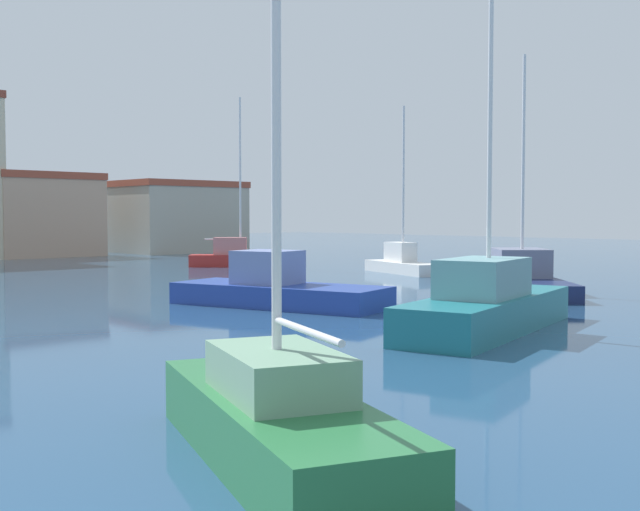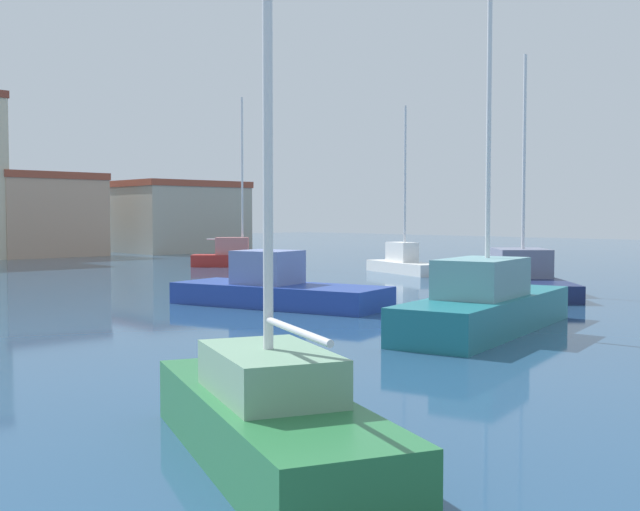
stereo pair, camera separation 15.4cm
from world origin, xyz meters
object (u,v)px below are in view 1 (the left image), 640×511
at_px(sailboat_teal_distant_north, 487,304).
at_px(motorboat_blue_inner_mooring, 277,289).
at_px(sailboat_red_mid_harbor, 238,256).
at_px(sailboat_green_center_channel, 277,415).
at_px(sailboat_navy_far_left, 521,277).
at_px(sailboat_white_far_right, 402,262).

bearing_deg(sailboat_teal_distant_north, motorboat_blue_inner_mooring, 91.20).
xyz_separation_m(sailboat_teal_distant_north, sailboat_red_mid_harbor, (11.13, 25.06, -0.10)).
bearing_deg(motorboat_blue_inner_mooring, sailboat_green_center_channel, -130.00).
height_order(sailboat_red_mid_harbor, motorboat_blue_inner_mooring, sailboat_red_mid_harbor).
height_order(sailboat_teal_distant_north, motorboat_blue_inner_mooring, sailboat_teal_distant_north).
height_order(sailboat_teal_distant_north, sailboat_red_mid_harbor, sailboat_teal_distant_north).
relative_size(sailboat_navy_far_left, sailboat_red_mid_harbor, 0.92).
relative_size(sailboat_white_far_right, motorboat_blue_inner_mooring, 1.11).
bearing_deg(sailboat_white_far_right, sailboat_green_center_channel, -141.67).
bearing_deg(sailboat_teal_distant_north, sailboat_green_center_channel, -156.93).
bearing_deg(sailboat_green_center_channel, sailboat_navy_far_left, 25.53).
xyz_separation_m(sailboat_green_center_channel, motorboat_blue_inner_mooring, (10.66, 12.71, -0.03)).
relative_size(sailboat_teal_distant_north, motorboat_blue_inner_mooring, 1.49).
height_order(sailboat_teal_distant_north, sailboat_green_center_channel, sailboat_teal_distant_north).
bearing_deg(sailboat_green_center_channel, sailboat_red_mid_harbor, 53.50).
relative_size(sailboat_navy_far_left, motorboat_blue_inner_mooring, 1.18).
distance_m(sailboat_teal_distant_north, motorboat_blue_inner_mooring, 8.10).
bearing_deg(sailboat_green_center_channel, sailboat_white_far_right, 38.33).
height_order(sailboat_navy_far_left, sailboat_green_center_channel, sailboat_navy_far_left).
bearing_deg(sailboat_navy_far_left, sailboat_white_far_right, 65.37).
bearing_deg(sailboat_red_mid_harbor, motorboat_blue_inner_mooring, -123.66).
distance_m(sailboat_red_mid_harbor, sailboat_green_center_channel, 36.92).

